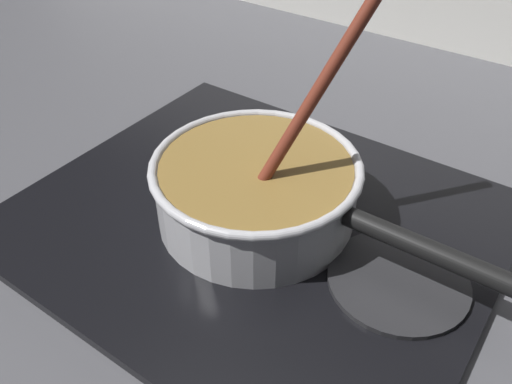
# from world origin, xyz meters

# --- Properties ---
(ground) EXTENTS (2.40, 1.60, 0.04)m
(ground) POSITION_xyz_m (0.00, 0.00, -0.02)
(ground) COLOR #4C4C51
(hob_plate) EXTENTS (0.56, 0.48, 0.01)m
(hob_plate) POSITION_xyz_m (0.03, 0.14, 0.01)
(hob_plate) COLOR black
(hob_plate) RESTS_ON ground
(burner_ring) EXTENTS (0.18, 0.18, 0.01)m
(burner_ring) POSITION_xyz_m (0.03, 0.14, 0.02)
(burner_ring) COLOR #592D0C
(burner_ring) RESTS_ON hob_plate
(spare_burner) EXTENTS (0.15, 0.15, 0.01)m
(spare_burner) POSITION_xyz_m (0.22, 0.14, 0.01)
(spare_burner) COLOR #262628
(spare_burner) RESTS_ON hob_plate
(cooking_pan) EXTENTS (0.42, 0.25, 0.27)m
(cooking_pan) POSITION_xyz_m (0.03, 0.14, 0.06)
(cooking_pan) COLOR silver
(cooking_pan) RESTS_ON hob_plate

